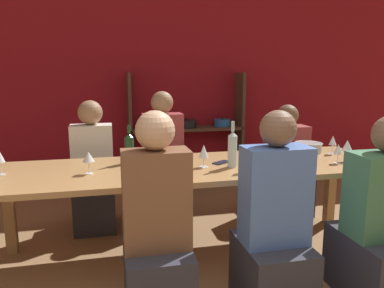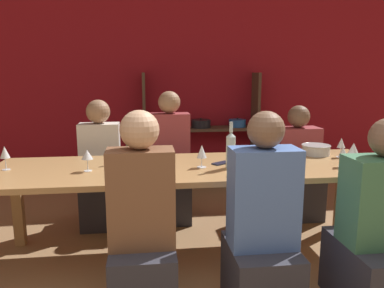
{
  "view_description": "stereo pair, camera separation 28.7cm",
  "coord_description": "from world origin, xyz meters",
  "px_view_note": "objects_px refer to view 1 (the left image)",
  "views": [
    {
      "loc": [
        -0.56,
        -0.99,
        1.44
      ],
      "look_at": [
        0.09,
        1.83,
        0.89
      ],
      "focal_mm": 35.0,
      "sensor_mm": 36.0,
      "label": 1
    },
    {
      "loc": [
        -0.27,
        -1.04,
        1.44
      ],
      "look_at": [
        0.09,
        1.83,
        0.89
      ],
      "focal_mm": 35.0,
      "sensor_mm": 36.0,
      "label": 2
    }
  ],
  "objects_px": {
    "wine_glass_empty_d": "(204,152)",
    "person_far_b": "(163,173)",
    "wine_bottle_green": "(232,149)",
    "cell_phone": "(222,162)",
    "wine_glass_empty_a": "(245,156)",
    "person_near_a": "(273,238)",
    "dining_table": "(195,175)",
    "wine_glass_empty_c": "(88,157)",
    "wine_glass_red_d": "(137,157)",
    "person_near_c": "(157,246)",
    "wine_glass_empty_b": "(333,141)",
    "wine_glass_red_e": "(338,150)",
    "wine_glass_red_a": "(147,162)",
    "person_near_b": "(381,235)",
    "person_far_c": "(285,173)",
    "mixing_bowl": "(308,147)",
    "shelf_unit": "(188,146)",
    "wine_bottle_dark": "(129,148)",
    "wine_glass_red_c": "(172,158)",
    "wine_glass_red_b": "(347,146)",
    "person_far_a": "(94,181)"
  },
  "relations": [
    {
      "from": "wine_glass_empty_d",
      "to": "person_near_c",
      "type": "xyz_separation_m",
      "value": [
        -0.45,
        -0.66,
        -0.39
      ]
    },
    {
      "from": "wine_glass_red_d",
      "to": "person_near_a",
      "type": "height_order",
      "value": "person_near_a"
    },
    {
      "from": "wine_glass_empty_a",
      "to": "wine_glass_red_c",
      "type": "xyz_separation_m",
      "value": [
        -0.5,
        0.12,
        -0.02
      ]
    },
    {
      "from": "wine_glass_empty_b",
      "to": "person_far_b",
      "type": "relative_size",
      "value": 0.13
    },
    {
      "from": "wine_glass_empty_a",
      "to": "person_near_a",
      "type": "xyz_separation_m",
      "value": [
        0.01,
        -0.48,
        -0.41
      ]
    },
    {
      "from": "wine_bottle_dark",
      "to": "person_far_b",
      "type": "relative_size",
      "value": 0.24
    },
    {
      "from": "person_near_c",
      "to": "person_far_a",
      "type": "bearing_deg",
      "value": 104.99
    },
    {
      "from": "wine_glass_red_e",
      "to": "person_far_c",
      "type": "xyz_separation_m",
      "value": [
        0.04,
        0.95,
        -0.44
      ]
    },
    {
      "from": "wine_glass_red_d",
      "to": "wine_glass_red_e",
      "type": "relative_size",
      "value": 1.05
    },
    {
      "from": "mixing_bowl",
      "to": "person_near_c",
      "type": "distance_m",
      "value": 1.82
    },
    {
      "from": "wine_glass_red_a",
      "to": "wine_glass_red_e",
      "type": "xyz_separation_m",
      "value": [
        1.51,
        0.13,
        -0.01
      ]
    },
    {
      "from": "shelf_unit",
      "to": "person_near_c",
      "type": "xyz_separation_m",
      "value": [
        -0.75,
        -2.63,
        -0.05
      ]
    },
    {
      "from": "person_far_c",
      "to": "wine_glass_empty_d",
      "type": "bearing_deg",
      "value": 36.96
    },
    {
      "from": "wine_glass_red_a",
      "to": "person_near_a",
      "type": "relative_size",
      "value": 0.14
    },
    {
      "from": "wine_glass_red_b",
      "to": "person_far_c",
      "type": "distance_m",
      "value": 1.02
    },
    {
      "from": "shelf_unit",
      "to": "wine_glass_empty_d",
      "type": "bearing_deg",
      "value": -98.76
    },
    {
      "from": "wine_bottle_green",
      "to": "cell_phone",
      "type": "bearing_deg",
      "value": 105.88
    },
    {
      "from": "wine_glass_empty_d",
      "to": "person_far_b",
      "type": "relative_size",
      "value": 0.13
    },
    {
      "from": "wine_glass_red_a",
      "to": "person_far_b",
      "type": "bearing_deg",
      "value": 76.35
    },
    {
      "from": "wine_glass_red_a",
      "to": "wine_glass_empty_a",
      "type": "bearing_deg",
      "value": 2.46
    },
    {
      "from": "mixing_bowl",
      "to": "wine_glass_red_d",
      "type": "relative_size",
      "value": 1.55
    },
    {
      "from": "wine_bottle_dark",
      "to": "wine_glass_red_d",
      "type": "relative_size",
      "value": 1.9
    },
    {
      "from": "dining_table",
      "to": "person_far_b",
      "type": "relative_size",
      "value": 2.38
    },
    {
      "from": "cell_phone",
      "to": "wine_glass_red_e",
      "type": "bearing_deg",
      "value": -13.39
    },
    {
      "from": "wine_bottle_green",
      "to": "person_near_b",
      "type": "height_order",
      "value": "person_near_b"
    },
    {
      "from": "wine_glass_red_a",
      "to": "wine_glass_empty_c",
      "type": "bearing_deg",
      "value": 147.6
    },
    {
      "from": "wine_glass_empty_a",
      "to": "wine_glass_red_c",
      "type": "bearing_deg",
      "value": 166.94
    },
    {
      "from": "wine_glass_empty_b",
      "to": "wine_glass_red_e",
      "type": "xyz_separation_m",
      "value": [
        -0.16,
        -0.32,
        -0.01
      ]
    },
    {
      "from": "wine_glass_red_b",
      "to": "wine_glass_empty_b",
      "type": "bearing_deg",
      "value": 79.41
    },
    {
      "from": "wine_glass_empty_c",
      "to": "person_far_b",
      "type": "bearing_deg",
      "value": 53.09
    },
    {
      "from": "wine_glass_red_a",
      "to": "person_near_b",
      "type": "bearing_deg",
      "value": -19.58
    },
    {
      "from": "dining_table",
      "to": "wine_glass_red_b",
      "type": "xyz_separation_m",
      "value": [
        1.22,
        -0.14,
        0.2
      ]
    },
    {
      "from": "wine_bottle_dark",
      "to": "person_near_a",
      "type": "height_order",
      "value": "person_near_a"
    },
    {
      "from": "shelf_unit",
      "to": "person_far_b",
      "type": "xyz_separation_m",
      "value": [
        -0.49,
        -1.1,
        -0.05
      ]
    },
    {
      "from": "wine_bottle_green",
      "to": "wine_bottle_dark",
      "type": "height_order",
      "value": "wine_bottle_green"
    },
    {
      "from": "wine_bottle_dark",
      "to": "wine_glass_red_e",
      "type": "bearing_deg",
      "value": -13.12
    },
    {
      "from": "wine_glass_red_a",
      "to": "wine_glass_red_d",
      "type": "height_order",
      "value": "wine_glass_red_a"
    },
    {
      "from": "wine_glass_red_a",
      "to": "person_near_b",
      "type": "xyz_separation_m",
      "value": [
        1.42,
        -0.51,
        -0.43
      ]
    },
    {
      "from": "wine_glass_empty_a",
      "to": "wine_glass_empty_b",
      "type": "distance_m",
      "value": 1.06
    },
    {
      "from": "wine_glass_empty_c",
      "to": "wine_glass_red_e",
      "type": "relative_size",
      "value": 1.04
    },
    {
      "from": "dining_table",
      "to": "wine_glass_empty_c",
      "type": "relative_size",
      "value": 19.06
    },
    {
      "from": "mixing_bowl",
      "to": "person_far_c",
      "type": "height_order",
      "value": "person_far_c"
    },
    {
      "from": "wine_glass_empty_a",
      "to": "wine_glass_red_e",
      "type": "relative_size",
      "value": 1.16
    },
    {
      "from": "wine_glass_empty_d",
      "to": "person_far_b",
      "type": "height_order",
      "value": "person_far_b"
    },
    {
      "from": "wine_glass_empty_d",
      "to": "cell_phone",
      "type": "relative_size",
      "value": 1.05
    },
    {
      "from": "shelf_unit",
      "to": "wine_glass_red_e",
      "type": "relative_size",
      "value": 9.56
    },
    {
      "from": "mixing_bowl",
      "to": "wine_glass_red_e",
      "type": "height_order",
      "value": "wine_glass_red_e"
    },
    {
      "from": "wine_glass_empty_b",
      "to": "wine_glass_empty_d",
      "type": "relative_size",
      "value": 0.96
    },
    {
      "from": "dining_table",
      "to": "person_far_a",
      "type": "distance_m",
      "value": 1.11
    },
    {
      "from": "wine_glass_red_d",
      "to": "person_near_a",
      "type": "xyz_separation_m",
      "value": [
        0.76,
        -0.64,
        -0.4
      ]
    }
  ]
}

